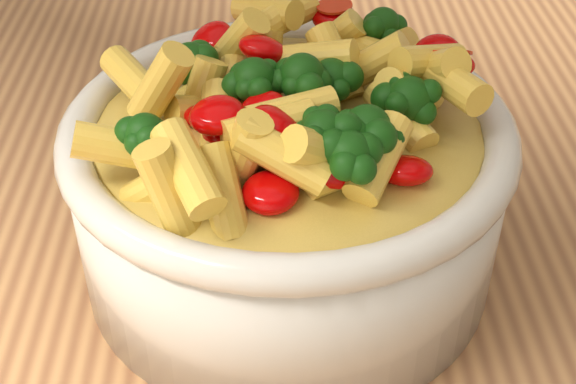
{
  "coord_description": "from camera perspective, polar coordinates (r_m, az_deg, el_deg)",
  "views": [
    {
      "loc": [
        0.1,
        -0.4,
        1.21
      ],
      "look_at": [
        0.11,
        -0.05,
        0.95
      ],
      "focal_mm": 50.0,
      "sensor_mm": 36.0,
      "label": 1
    }
  ],
  "objects": [
    {
      "name": "table",
      "position": [
        0.58,
        -10.87,
        -8.84
      ],
      "size": [
        1.2,
        0.8,
        0.9
      ],
      "color": "tan",
      "rests_on": "ground"
    },
    {
      "name": "serving_bowl",
      "position": [
        0.43,
        -0.0,
        0.13
      ],
      "size": [
        0.23,
        0.23,
        0.1
      ],
      "color": "silver",
      "rests_on": "table"
    },
    {
      "name": "pasta_salad",
      "position": [
        0.4,
        0.0,
        7.27
      ],
      "size": [
        0.18,
        0.18,
        0.04
      ],
      "color": "#FFE150",
      "rests_on": "serving_bowl"
    }
  ]
}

